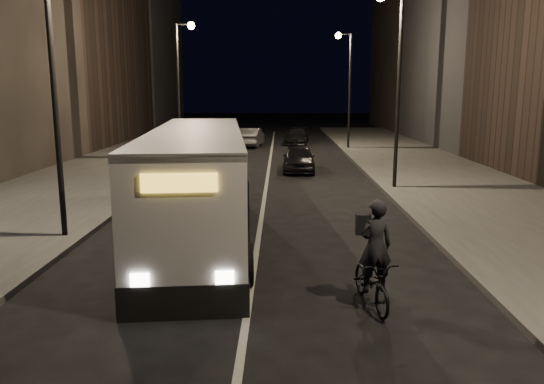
{
  "coord_description": "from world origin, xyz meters",
  "views": [
    {
      "loc": [
        0.64,
        -10.74,
        4.29
      ],
      "look_at": [
        0.41,
        3.71,
        1.5
      ],
      "focal_mm": 35.0,
      "sensor_mm": 36.0,
      "label": 1
    }
  ],
  "objects_px": {
    "car_far": "(297,136)",
    "streetlight_left_near": "(61,50)",
    "car_near": "(299,158)",
    "car_mid": "(251,137)",
    "streetlight_right_mid": "(393,64)",
    "cyclist_on_bicycle": "(373,271)",
    "streetlight_left_far": "(182,72)",
    "city_bus": "(198,179)",
    "streetlight_right_far": "(346,75)"
  },
  "relations": [
    {
      "from": "streetlight_right_far",
      "to": "car_near",
      "type": "distance_m",
      "value": 12.19
    },
    {
      "from": "streetlight_left_far",
      "to": "car_far",
      "type": "xyz_separation_m",
      "value": [
        7.31,
        10.0,
        -4.72
      ]
    },
    {
      "from": "cyclist_on_bicycle",
      "to": "car_mid",
      "type": "xyz_separation_m",
      "value": [
        -4.12,
        30.7,
        -0.03
      ]
    },
    {
      "from": "streetlight_right_mid",
      "to": "cyclist_on_bicycle",
      "type": "bearing_deg",
      "value": -102.66
    },
    {
      "from": "car_mid",
      "to": "streetlight_right_mid",
      "type": "bearing_deg",
      "value": 117.13
    },
    {
      "from": "streetlight_left_far",
      "to": "car_far",
      "type": "distance_m",
      "value": 13.25
    },
    {
      "from": "streetlight_right_far",
      "to": "streetlight_left_far",
      "type": "relative_size",
      "value": 1.0
    },
    {
      "from": "streetlight_right_mid",
      "to": "car_near",
      "type": "height_order",
      "value": "streetlight_right_mid"
    },
    {
      "from": "streetlight_left_far",
      "to": "car_far",
      "type": "bearing_deg",
      "value": 53.83
    },
    {
      "from": "streetlight_left_far",
      "to": "cyclist_on_bicycle",
      "type": "relative_size",
      "value": 3.63
    },
    {
      "from": "streetlight_left_near",
      "to": "cyclist_on_bicycle",
      "type": "height_order",
      "value": "streetlight_left_near"
    },
    {
      "from": "streetlight_left_far",
      "to": "car_mid",
      "type": "xyz_separation_m",
      "value": [
        3.7,
        8.03,
        -4.64
      ]
    },
    {
      "from": "streetlight_left_far",
      "to": "car_mid",
      "type": "distance_m",
      "value": 9.99
    },
    {
      "from": "cyclist_on_bicycle",
      "to": "car_far",
      "type": "relative_size",
      "value": 0.51
    },
    {
      "from": "cyclist_on_bicycle",
      "to": "streetlight_right_mid",
      "type": "bearing_deg",
      "value": 67.63
    },
    {
      "from": "car_near",
      "to": "car_mid",
      "type": "bearing_deg",
      "value": 106.02
    },
    {
      "from": "car_near",
      "to": "streetlight_left_far",
      "type": "bearing_deg",
      "value": 147.89
    },
    {
      "from": "streetlight_right_mid",
      "to": "car_mid",
      "type": "distance_m",
      "value": 19.88
    },
    {
      "from": "streetlight_right_far",
      "to": "car_mid",
      "type": "distance_m",
      "value": 8.61
    },
    {
      "from": "car_mid",
      "to": "car_far",
      "type": "relative_size",
      "value": 0.99
    },
    {
      "from": "city_bus",
      "to": "car_near",
      "type": "height_order",
      "value": "city_bus"
    },
    {
      "from": "streetlight_right_far",
      "to": "streetlight_left_near",
      "type": "distance_m",
      "value": 26.26
    },
    {
      "from": "streetlight_right_mid",
      "to": "streetlight_left_far",
      "type": "relative_size",
      "value": 1.0
    },
    {
      "from": "city_bus",
      "to": "car_far",
      "type": "height_order",
      "value": "city_bus"
    },
    {
      "from": "streetlight_left_near",
      "to": "city_bus",
      "type": "xyz_separation_m",
      "value": [
        3.56,
        0.47,
        -3.63
      ]
    },
    {
      "from": "streetlight_right_far",
      "to": "city_bus",
      "type": "bearing_deg",
      "value": -106.8
    },
    {
      "from": "car_far",
      "to": "streetlight_left_near",
      "type": "bearing_deg",
      "value": -99.16
    },
    {
      "from": "streetlight_left_far",
      "to": "cyclist_on_bicycle",
      "type": "xyz_separation_m",
      "value": [
        7.82,
        -22.67,
        -4.62
      ]
    },
    {
      "from": "streetlight_left_near",
      "to": "car_far",
      "type": "height_order",
      "value": "streetlight_left_near"
    },
    {
      "from": "streetlight_right_mid",
      "to": "streetlight_left_far",
      "type": "height_order",
      "value": "same"
    },
    {
      "from": "streetlight_right_mid",
      "to": "car_near",
      "type": "relative_size",
      "value": 1.96
    },
    {
      "from": "car_mid",
      "to": "car_far",
      "type": "height_order",
      "value": "car_mid"
    },
    {
      "from": "streetlight_right_mid",
      "to": "car_far",
      "type": "relative_size",
      "value": 1.84
    },
    {
      "from": "city_bus",
      "to": "car_mid",
      "type": "distance_m",
      "value": 25.58
    },
    {
      "from": "city_bus",
      "to": "streetlight_right_far",
      "type": "bearing_deg",
      "value": 67.42
    },
    {
      "from": "streetlight_right_mid",
      "to": "car_mid",
      "type": "height_order",
      "value": "streetlight_right_mid"
    },
    {
      "from": "streetlight_left_far",
      "to": "streetlight_right_mid",
      "type": "bearing_deg",
      "value": -43.16
    },
    {
      "from": "streetlight_right_mid",
      "to": "cyclist_on_bicycle",
      "type": "distance_m",
      "value": 13.78
    },
    {
      "from": "streetlight_left_near",
      "to": "streetlight_left_far",
      "type": "bearing_deg",
      "value": 90.0
    },
    {
      "from": "streetlight_left_near",
      "to": "cyclist_on_bicycle",
      "type": "xyz_separation_m",
      "value": [
        7.82,
        -4.67,
        -4.62
      ]
    },
    {
      "from": "city_bus",
      "to": "car_near",
      "type": "bearing_deg",
      "value": 69.47
    },
    {
      "from": "streetlight_right_mid",
      "to": "streetlight_right_far",
      "type": "xyz_separation_m",
      "value": [
        0.0,
        16.0,
        0.0
      ]
    },
    {
      "from": "car_mid",
      "to": "car_near",
      "type": "bearing_deg",
      "value": 110.41
    },
    {
      "from": "streetlight_right_mid",
      "to": "car_mid",
      "type": "relative_size",
      "value": 1.87
    },
    {
      "from": "cyclist_on_bicycle",
      "to": "streetlight_left_near",
      "type": "bearing_deg",
      "value": 139.46
    },
    {
      "from": "streetlight_right_far",
      "to": "car_near",
      "type": "relative_size",
      "value": 1.96
    },
    {
      "from": "streetlight_right_mid",
      "to": "streetlight_left_far",
      "type": "distance_m",
      "value": 14.62
    },
    {
      "from": "streetlight_right_far",
      "to": "streetlight_left_near",
      "type": "relative_size",
      "value": 1.0
    },
    {
      "from": "car_mid",
      "to": "streetlight_left_far",
      "type": "bearing_deg",
      "value": 71.28
    },
    {
      "from": "streetlight_left_far",
      "to": "car_mid",
      "type": "bearing_deg",
      "value": 65.27
    }
  ]
}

